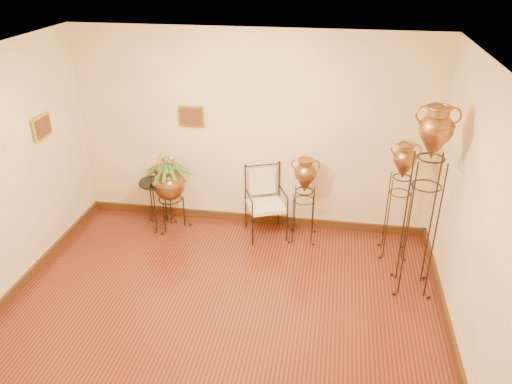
% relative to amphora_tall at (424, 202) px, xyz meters
% --- Properties ---
extents(ground, '(5.00, 5.00, 0.00)m').
position_rel_amphora_tall_xyz_m(ground, '(-2.15, -1.24, -1.17)').
color(ground, maroon).
rests_on(ground, ground).
extents(room_shell, '(5.02, 5.02, 2.81)m').
position_rel_amphora_tall_xyz_m(room_shell, '(-2.16, -1.23, 0.56)').
color(room_shell, '#FBE5A2').
rests_on(room_shell, ground).
extents(amphora_tall, '(0.55, 0.55, 2.29)m').
position_rel_amphora_tall_xyz_m(amphora_tall, '(0.00, 0.00, 0.00)').
color(amphora_tall, black).
rests_on(amphora_tall, ground).
extents(amphora_mid, '(0.40, 0.40, 1.60)m').
position_rel_amphora_tall_xyz_m(amphora_mid, '(-0.16, 0.72, -0.37)').
color(amphora_mid, black).
rests_on(amphora_mid, ground).
extents(amphora_short, '(0.48, 0.48, 1.23)m').
position_rel_amphora_tall_xyz_m(amphora_short, '(-1.38, 0.91, -0.56)').
color(amphora_short, black).
rests_on(amphora_short, ground).
extents(planter_urn, '(0.80, 0.80, 1.31)m').
position_rel_amphora_tall_xyz_m(planter_urn, '(-3.29, 0.91, -0.44)').
color(planter_urn, black).
rests_on(planter_urn, ground).
extents(armchair, '(0.72, 0.70, 1.00)m').
position_rel_amphora_tall_xyz_m(armchair, '(-1.90, 0.91, -0.67)').
color(armchair, black).
rests_on(armchair, ground).
extents(side_table, '(0.61, 0.61, 0.91)m').
position_rel_amphora_tall_xyz_m(side_table, '(-3.47, 0.91, -0.80)').
color(side_table, black).
rests_on(side_table, ground).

